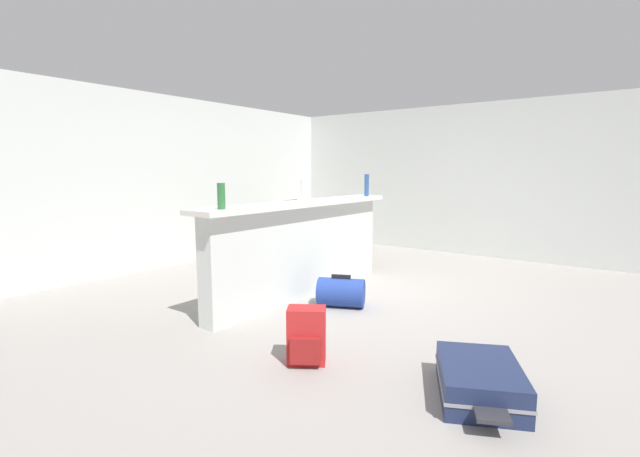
% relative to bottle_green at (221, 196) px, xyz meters
% --- Properties ---
extents(ground_plane, '(13.00, 13.00, 0.05)m').
position_rel_bottle_green_xyz_m(ground_plane, '(1.76, -0.34, -1.22)').
color(ground_plane, gray).
extents(wall_back, '(6.60, 0.10, 2.50)m').
position_rel_bottle_green_xyz_m(wall_back, '(1.76, 2.71, 0.06)').
color(wall_back, silver).
rests_on(wall_back, ground_plane).
extents(wall_right, '(0.10, 6.00, 2.50)m').
position_rel_bottle_green_xyz_m(wall_right, '(4.81, -0.04, 0.06)').
color(wall_right, silver).
rests_on(wall_right, ground_plane).
extents(partition_half_wall, '(2.80, 0.20, 1.03)m').
position_rel_bottle_green_xyz_m(partition_half_wall, '(1.22, 0.05, -0.68)').
color(partition_half_wall, silver).
rests_on(partition_half_wall, ground_plane).
extents(bar_countertop, '(2.96, 0.40, 0.05)m').
position_rel_bottle_green_xyz_m(bar_countertop, '(1.22, 0.05, -0.14)').
color(bar_countertop, white).
rests_on(bar_countertop, partition_half_wall).
extents(bottle_green, '(0.07, 0.07, 0.23)m').
position_rel_bottle_green_xyz_m(bottle_green, '(0.00, 0.00, 0.00)').
color(bottle_green, '#2D6B38').
rests_on(bottle_green, bar_countertop).
extents(bottle_white, '(0.07, 0.07, 0.23)m').
position_rel_bottle_green_xyz_m(bottle_white, '(1.25, 0.07, 0.00)').
color(bottle_white, silver).
rests_on(bottle_white, bar_countertop).
extents(bottle_blue, '(0.06, 0.06, 0.29)m').
position_rel_bottle_green_xyz_m(bottle_blue, '(2.45, -0.05, 0.03)').
color(bottle_blue, '#284C89').
rests_on(bottle_blue, bar_countertop).
extents(dining_table, '(1.10, 0.80, 0.74)m').
position_rel_bottle_green_xyz_m(dining_table, '(2.81, 1.28, -0.55)').
color(dining_table, '#332319').
rests_on(dining_table, ground_plane).
extents(dining_chair_near_partition, '(0.42, 0.42, 0.93)m').
position_rel_bottle_green_xyz_m(dining_chair_near_partition, '(2.79, 0.69, -0.68)').
color(dining_chair_near_partition, '#4C331E').
rests_on(dining_chair_near_partition, ground_plane).
extents(dining_chair_far_side, '(0.47, 0.47, 0.93)m').
position_rel_bottle_green_xyz_m(dining_chair_far_side, '(2.91, 1.78, -0.68)').
color(dining_chair_far_side, '#4C331E').
rests_on(dining_chair_far_side, ground_plane).
extents(suitcase_flat_navy, '(0.89, 0.74, 0.22)m').
position_rel_bottle_green_xyz_m(suitcase_flat_navy, '(0.07, -2.28, -1.08)').
color(suitcase_flat_navy, '#1E284C').
rests_on(suitcase_flat_navy, ground_plane).
extents(backpack_red, '(0.33, 0.34, 0.42)m').
position_rel_bottle_green_xyz_m(backpack_red, '(-0.18, -1.09, -0.99)').
color(backpack_red, red).
rests_on(backpack_red, ground_plane).
extents(duffel_bag_blue, '(0.47, 0.56, 0.34)m').
position_rel_bottle_green_xyz_m(duffel_bag_blue, '(1.11, -0.54, -1.04)').
color(duffel_bag_blue, '#233D93').
rests_on(duffel_bag_blue, ground_plane).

